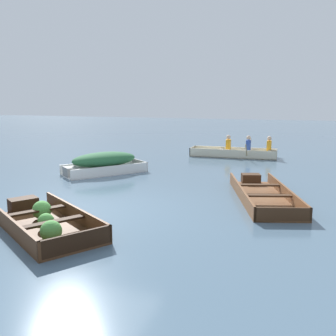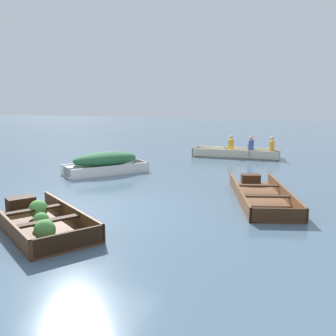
# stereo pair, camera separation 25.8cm
# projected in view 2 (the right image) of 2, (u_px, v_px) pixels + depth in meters

# --- Properties ---
(ground_plane) EXTENTS (80.00, 80.00, 0.00)m
(ground_plane) POSITION_uv_depth(u_px,v_px,m) (89.00, 210.00, 8.22)
(ground_plane) COLOR slate
(dinghy_dark_varnish_foreground) EXTENTS (3.10, 2.58, 0.41)m
(dinghy_dark_varnish_foreground) POSITION_uv_depth(u_px,v_px,m) (39.00, 220.00, 7.10)
(dinghy_dark_varnish_foreground) COLOR #4C2D19
(dinghy_dark_varnish_foreground) RESTS_ON ground
(skiff_wooden_brown_near_moored) EXTENTS (2.21, 3.76, 0.31)m
(skiff_wooden_brown_near_moored) POSITION_uv_depth(u_px,v_px,m) (260.00, 194.00, 9.20)
(skiff_wooden_brown_near_moored) COLOR brown
(skiff_wooden_brown_near_moored) RESTS_ON ground
(skiff_white_mid_moored) EXTENTS (2.47, 2.79, 0.70)m
(skiff_white_mid_moored) POSITION_uv_depth(u_px,v_px,m) (105.00, 161.00, 12.31)
(skiff_white_mid_moored) COLOR white
(skiff_white_mid_moored) RESTS_ON ground
(rowboat_cream_with_crew) EXTENTS (3.63, 2.19, 0.92)m
(rowboat_cream_with_crew) POSITION_uv_depth(u_px,v_px,m) (242.00, 152.00, 15.72)
(rowboat_cream_with_crew) COLOR beige
(rowboat_cream_with_crew) RESTS_ON ground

